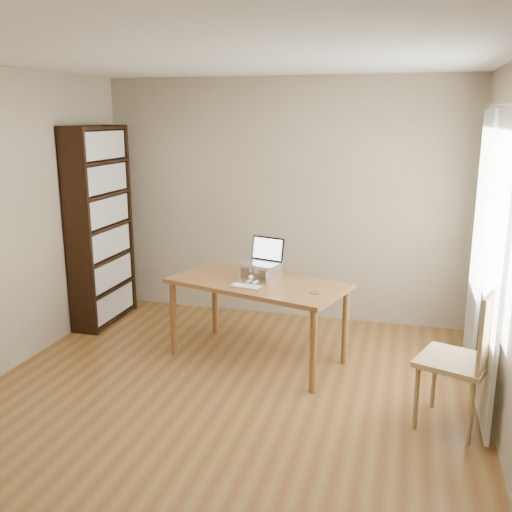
# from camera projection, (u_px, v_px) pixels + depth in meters

# --- Properties ---
(room) EXTENTS (4.04, 4.54, 2.64)m
(room) POSITION_uv_depth(u_px,v_px,m) (220.00, 244.00, 4.08)
(room) COLOR brown
(room) RESTS_ON ground
(bookshelf) EXTENTS (0.30, 0.90, 2.10)m
(bookshelf) POSITION_uv_depth(u_px,v_px,m) (100.00, 226.00, 6.05)
(bookshelf) COLOR black
(bookshelf) RESTS_ON ground
(curtains) EXTENTS (0.03, 1.90, 2.25)m
(curtains) POSITION_uv_depth(u_px,v_px,m) (487.00, 253.00, 4.37)
(curtains) COLOR silver
(curtains) RESTS_ON ground
(desk) EXTENTS (1.72, 1.19, 0.75)m
(desk) POSITION_uv_depth(u_px,v_px,m) (258.00, 290.00, 5.13)
(desk) COLOR brown
(desk) RESTS_ON ground
(laptop_stand) EXTENTS (0.32, 0.25, 0.13)m
(laptop_stand) POSITION_uv_depth(u_px,v_px,m) (260.00, 270.00, 5.17)
(laptop_stand) COLOR silver
(laptop_stand) RESTS_ON desk
(laptop) EXTENTS (0.38, 0.36, 0.23)m
(laptop) POSITION_uv_depth(u_px,v_px,m) (262.00, 257.00, 5.20)
(laptop) COLOR silver
(laptop) RESTS_ON laptop_stand
(keyboard) EXTENTS (0.30, 0.17, 0.02)m
(keyboard) POSITION_uv_depth(u_px,v_px,m) (246.00, 287.00, 4.92)
(keyboard) COLOR silver
(keyboard) RESTS_ON desk
(coaster) EXTENTS (0.09, 0.09, 0.01)m
(coaster) POSITION_uv_depth(u_px,v_px,m) (314.00, 293.00, 4.77)
(coaster) COLOR brown
(coaster) RESTS_ON desk
(cat) EXTENTS (0.23, 0.47, 0.14)m
(cat) POSITION_uv_depth(u_px,v_px,m) (261.00, 272.00, 5.20)
(cat) COLOR #433934
(cat) RESTS_ON desk
(chair) EXTENTS (0.60, 0.60, 1.06)m
(chair) POSITION_uv_depth(u_px,v_px,m) (468.00, 353.00, 4.00)
(chair) COLOR tan
(chair) RESTS_ON ground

